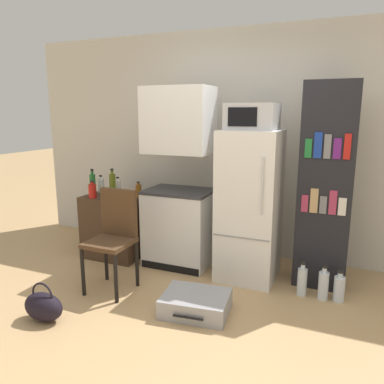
% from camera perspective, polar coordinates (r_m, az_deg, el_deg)
% --- Properties ---
extents(ground_plane, '(24.00, 24.00, 0.00)m').
position_cam_1_polar(ground_plane, '(3.04, -0.63, -21.75)').
color(ground_plane, tan).
extents(wall_back, '(6.40, 0.10, 2.62)m').
position_cam_1_polar(wall_back, '(4.40, 12.27, 6.86)').
color(wall_back, beige).
rests_on(wall_back, ground_plane).
extents(side_table, '(0.66, 0.60, 0.74)m').
position_cam_1_polar(side_table, '(4.58, -11.32, -4.91)').
color(side_table, '#422D1E').
rests_on(side_table, ground_plane).
extents(kitchen_hutch, '(0.73, 0.54, 1.95)m').
position_cam_1_polar(kitchen_hutch, '(4.10, -1.99, 1.08)').
color(kitchen_hutch, white).
rests_on(kitchen_hutch, ground_plane).
extents(refrigerator, '(0.58, 0.62, 1.52)m').
position_cam_1_polar(refrigerator, '(3.83, 8.76, -2.09)').
color(refrigerator, white).
rests_on(refrigerator, ground_plane).
extents(microwave, '(0.47, 0.43, 0.25)m').
position_cam_1_polar(microwave, '(3.72, 9.20, 11.27)').
color(microwave, '#B7B7BC').
rests_on(microwave, refrigerator).
extents(bookshelf, '(0.49, 0.36, 1.97)m').
position_cam_1_polar(bookshelf, '(3.81, 19.68, 0.72)').
color(bookshelf, black).
rests_on(bookshelf, ground_plane).
extents(bottle_ketchup_red, '(0.09, 0.09, 0.20)m').
position_cam_1_polar(bottle_ketchup_red, '(4.37, -14.94, 0.20)').
color(bottle_ketchup_red, '#AD1914').
rests_on(bottle_ketchup_red, side_table).
extents(bottle_amber_beer, '(0.07, 0.07, 0.17)m').
position_cam_1_polar(bottle_amber_beer, '(4.36, -8.15, 0.30)').
color(bottle_amber_beer, brown).
rests_on(bottle_amber_beer, side_table).
extents(bottle_green_tall, '(0.07, 0.07, 0.30)m').
position_cam_1_polar(bottle_green_tall, '(4.58, -14.90, 1.27)').
color(bottle_green_tall, '#1E6028').
rests_on(bottle_green_tall, side_table).
extents(bottle_clear_short, '(0.07, 0.07, 0.21)m').
position_cam_1_polar(bottle_clear_short, '(4.64, -13.70, 1.02)').
color(bottle_clear_short, silver).
rests_on(bottle_clear_short, side_table).
extents(bottle_olive_oil, '(0.07, 0.07, 0.30)m').
position_cam_1_polar(bottle_olive_oil, '(4.52, -12.02, 1.30)').
color(bottle_olive_oil, '#566619').
rests_on(bottle_olive_oil, side_table).
extents(bottle_milk_white, '(0.08, 0.08, 0.18)m').
position_cam_1_polar(bottle_milk_white, '(4.67, -11.23, 1.02)').
color(bottle_milk_white, white).
rests_on(bottle_milk_white, side_table).
extents(bowl, '(0.15, 0.15, 0.04)m').
position_cam_1_polar(bowl, '(4.51, -9.62, -0.01)').
color(bowl, silver).
rests_on(bowl, side_table).
extents(chair, '(0.40, 0.41, 0.97)m').
position_cam_1_polar(chair, '(3.68, -11.73, -5.79)').
color(chair, black).
rests_on(chair, ground_plane).
extents(suitcase_large_flat, '(0.61, 0.51, 0.17)m').
position_cam_1_polar(suitcase_large_flat, '(3.35, 0.59, -16.61)').
color(suitcase_large_flat, '#99999E').
rests_on(suitcase_large_flat, ground_plane).
extents(handbag, '(0.36, 0.20, 0.33)m').
position_cam_1_polar(handbag, '(3.44, -21.70, -15.88)').
color(handbag, black).
rests_on(handbag, ground_plane).
extents(water_bottle_front, '(0.09, 0.09, 0.34)m').
position_cam_1_polar(water_bottle_front, '(3.73, 19.38, -13.20)').
color(water_bottle_front, silver).
rests_on(water_bottle_front, ground_plane).
extents(water_bottle_middle, '(0.09, 0.09, 0.33)m').
position_cam_1_polar(water_bottle_middle, '(3.75, 16.42, -12.86)').
color(water_bottle_middle, silver).
rests_on(water_bottle_middle, ground_plane).
extents(water_bottle_back, '(0.10, 0.10, 0.30)m').
position_cam_1_polar(water_bottle_back, '(3.75, 21.51, -13.47)').
color(water_bottle_back, silver).
rests_on(water_bottle_back, ground_plane).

